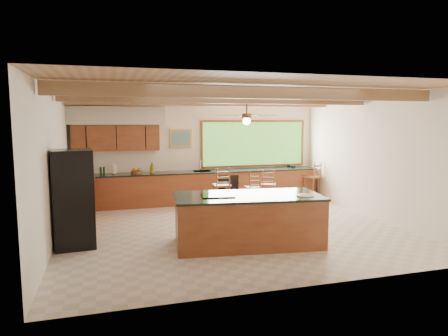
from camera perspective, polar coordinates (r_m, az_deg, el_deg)
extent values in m
plane|color=beige|center=(8.91, 1.17, -8.63)|extent=(7.20, 7.20, 0.00)
cube|color=white|center=(11.76, -3.56, 2.55)|extent=(7.20, 0.04, 3.00)
cube|color=white|center=(5.65, 11.15, -2.25)|extent=(7.20, 0.04, 3.00)
cube|color=white|center=(8.30, -23.23, 0.21)|extent=(0.04, 6.50, 3.00)
cube|color=white|center=(10.30, 20.68, 1.51)|extent=(0.04, 6.50, 3.00)
cube|color=#AB7E55|center=(8.61, 1.22, 10.98)|extent=(7.20, 6.50, 0.04)
cube|color=#906848|center=(7.10, 5.17, 10.70)|extent=(7.10, 0.15, 0.22)
cube|color=#906848|center=(9.08, 0.26, 9.88)|extent=(7.10, 0.15, 0.22)
cube|color=#906848|center=(10.82, -2.49, 9.39)|extent=(7.10, 0.15, 0.22)
cube|color=brown|center=(11.27, -15.13, 4.18)|extent=(2.30, 0.35, 0.70)
cube|color=beige|center=(11.19, -15.22, 7.23)|extent=(2.60, 0.50, 0.48)
cylinder|color=#FFEABF|center=(11.19, -18.79, 5.93)|extent=(0.10, 0.10, 0.01)
cylinder|color=#FFEABF|center=(11.22, -11.59, 6.16)|extent=(0.10, 0.10, 0.01)
cube|color=#6AC245|center=(12.21, 4.28, 3.50)|extent=(3.20, 0.04, 1.30)
cube|color=gold|center=(11.60, -6.20, 4.20)|extent=(0.64, 0.03, 0.54)
cube|color=#417558|center=(11.59, -6.18, 4.20)|extent=(0.54, 0.01, 0.44)
cube|color=brown|center=(11.56, -3.15, -2.81)|extent=(7.00, 0.65, 0.88)
cube|color=black|center=(11.50, -3.17, -0.55)|extent=(7.04, 0.69, 0.04)
cube|color=brown|center=(9.76, -20.01, -5.03)|extent=(0.65, 2.35, 0.88)
cube|color=black|center=(9.68, -20.12, -2.36)|extent=(0.69, 2.39, 0.04)
cube|color=black|center=(11.43, 0.65, -3.02)|extent=(0.60, 0.02, 0.78)
cube|color=silver|center=(11.49, -3.17, -0.53)|extent=(0.50, 0.38, 0.03)
cylinder|color=silver|center=(11.67, -3.40, 0.40)|extent=(0.03, 0.03, 0.30)
cylinder|color=silver|center=(11.56, -3.29, 0.99)|extent=(0.03, 0.20, 0.03)
cylinder|color=white|center=(11.27, -15.41, -0.19)|extent=(0.10, 0.10, 0.25)
cylinder|color=#16391A|center=(11.24, -16.79, -0.37)|extent=(0.06, 0.06, 0.21)
cylinder|color=#16391A|center=(11.26, -17.21, -0.39)|extent=(0.06, 0.06, 0.20)
cube|color=black|center=(12.50, 9.61, 0.26)|extent=(0.23, 0.20, 0.09)
cube|color=brown|center=(7.73, 3.43, -7.53)|extent=(2.86, 1.59, 0.92)
cube|color=black|center=(7.63, 3.45, -4.02)|extent=(2.91, 1.64, 0.04)
cube|color=black|center=(7.52, -0.93, -3.92)|extent=(0.66, 0.56, 0.02)
cylinder|color=white|center=(7.69, 11.51, -3.83)|extent=(0.34, 0.34, 0.02)
cube|color=black|center=(7.98, -20.64, -4.14)|extent=(0.77, 0.75, 1.84)
cube|color=silver|center=(7.96, -18.07, -4.06)|extent=(0.02, 0.05, 1.69)
cube|color=brown|center=(10.32, -0.34, -2.48)|extent=(0.45, 0.45, 0.04)
cylinder|color=brown|center=(10.19, -0.98, -4.69)|extent=(0.04, 0.04, 0.68)
cylinder|color=brown|center=(10.28, 0.81, -4.58)|extent=(0.04, 0.04, 0.68)
cylinder|color=brown|center=(10.50, -1.46, -4.34)|extent=(0.04, 0.04, 0.68)
cylinder|color=brown|center=(10.59, 0.28, -4.24)|extent=(0.04, 0.04, 0.68)
cube|color=brown|center=(10.96, 6.39, -2.33)|extent=(0.50, 0.50, 0.04)
cylinder|color=brown|center=(10.82, 5.94, -4.21)|extent=(0.04, 0.04, 0.62)
cylinder|color=brown|center=(10.94, 7.39, -4.12)|extent=(0.04, 0.04, 0.62)
cylinder|color=brown|center=(11.10, 5.35, -3.93)|extent=(0.04, 0.04, 0.62)
cylinder|color=brown|center=(11.21, 6.78, -3.84)|extent=(0.04, 0.04, 0.62)
cube|color=brown|center=(10.60, 4.11, -2.78)|extent=(0.37, 0.37, 0.04)
cylinder|color=brown|center=(10.48, 3.63, -4.64)|extent=(0.03, 0.03, 0.59)
cylinder|color=brown|center=(10.58, 5.09, -4.54)|extent=(0.03, 0.03, 0.59)
cylinder|color=brown|center=(10.74, 3.12, -4.35)|extent=(0.03, 0.03, 0.59)
cylinder|color=brown|center=(10.84, 4.54, -4.26)|extent=(0.03, 0.03, 0.59)
cube|color=brown|center=(12.28, 12.52, -1.22)|extent=(0.54, 0.54, 0.04)
cylinder|color=brown|center=(12.11, 12.18, -3.02)|extent=(0.04, 0.04, 0.67)
cylinder|color=brown|center=(12.27, 13.50, -2.93)|extent=(0.04, 0.04, 0.67)
cylinder|color=brown|center=(12.40, 11.47, -2.78)|extent=(0.04, 0.04, 0.67)
cylinder|color=brown|center=(12.55, 12.77, -2.70)|extent=(0.04, 0.04, 0.67)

